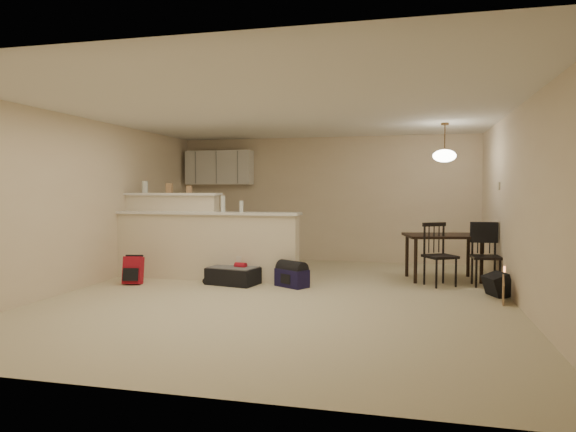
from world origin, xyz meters
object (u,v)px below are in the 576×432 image
(pendant_lamp, at_px, (444,155))
(red_backpack, at_px, (133,270))
(dining_chair_near, at_px, (440,255))
(navy_duffel, at_px, (292,278))
(suitcase, at_px, (233,276))
(dining_chair_far, at_px, (486,255))
(dining_table, at_px, (443,240))
(black_daypack, at_px, (498,285))

(pendant_lamp, xyz_separation_m, red_backpack, (-4.63, -1.48, -1.78))
(dining_chair_near, relative_size, navy_duffel, 1.94)
(suitcase, height_order, navy_duffel, navy_duffel)
(dining_chair_near, distance_m, red_backpack, 4.67)
(suitcase, xyz_separation_m, navy_duffel, (0.92, 0.00, 0.01))
(pendant_lamp, xyz_separation_m, navy_duffel, (-2.22, -1.13, -1.86))
(suitcase, bearing_deg, navy_duffel, 11.36)
(pendant_lamp, distance_m, navy_duffel, 3.10)
(suitcase, bearing_deg, dining_chair_far, 22.23)
(dining_table, bearing_deg, pendant_lamp, 141.01)
(dining_chair_near, distance_m, suitcase, 3.14)
(dining_chair_near, bearing_deg, navy_duffel, 163.94)
(red_backpack, bearing_deg, dining_table, 6.72)
(dining_table, height_order, suitcase, dining_table)
(pendant_lamp, distance_m, dining_chair_far, 1.69)
(dining_chair_far, relative_size, red_backpack, 2.23)
(suitcase, xyz_separation_m, black_daypack, (3.79, -0.01, 0.02))
(navy_duffel, bearing_deg, suitcase, -148.37)
(pendant_lamp, relative_size, dining_chair_near, 0.66)
(red_backpack, bearing_deg, suitcase, 2.28)
(dining_table, height_order, dining_chair_near, dining_chair_near)
(dining_table, xyz_separation_m, navy_duffel, (-2.22, -1.13, -0.51))
(navy_duffel, bearing_deg, black_daypack, 31.47)
(dining_table, distance_m, pendant_lamp, 1.35)
(black_daypack, bearing_deg, red_backpack, 72.16)
(red_backpack, bearing_deg, dining_chair_near, 0.63)
(red_backpack, xyz_separation_m, navy_duffel, (2.42, 0.35, -0.08))
(dining_chair_far, relative_size, suitcase, 1.25)
(dining_table, bearing_deg, dining_chair_near, -109.91)
(dining_table, relative_size, suitcase, 1.76)
(dining_chair_far, distance_m, black_daypack, 0.79)
(suitcase, bearing_deg, dining_chair_near, 22.18)
(navy_duffel, bearing_deg, red_backpack, -140.07)
(dining_chair_near, xyz_separation_m, dining_chair_far, (0.66, 0.13, -0.01))
(pendant_lamp, xyz_separation_m, dining_chair_near, (-0.07, -0.54, -1.52))
(dining_table, xyz_separation_m, red_backpack, (-4.63, -1.48, -0.43))
(dining_chair_far, distance_m, red_backpack, 5.34)
(dining_chair_far, distance_m, suitcase, 3.82)
(dining_chair_near, bearing_deg, pendant_lamp, 51.17)
(dining_table, bearing_deg, navy_duffel, -165.46)
(dining_table, height_order, black_daypack, dining_table)
(pendant_lamp, distance_m, suitcase, 3.82)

